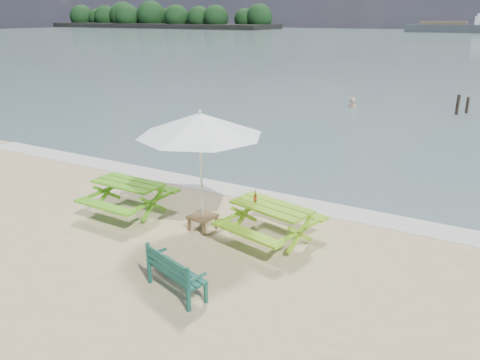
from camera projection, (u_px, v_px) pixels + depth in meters
The scene contains 11 objects.
sea at pixel (474, 44), 79.09m from camera, with size 300.00×300.00×0.00m, color slate.
foam_strip at pixel (260, 195), 12.85m from camera, with size 22.00×0.90×0.01m, color silver.
island_headland at pixel (160, 19), 173.67m from camera, with size 90.00×22.00×7.60m.
picnic_table_left at pixel (129, 198), 11.59m from camera, with size 1.80×1.99×0.83m.
picnic_table_right at pixel (271, 224), 10.17m from camera, with size 2.13×2.28×0.84m.
park_bench at pixel (177, 280), 8.30m from camera, with size 1.35×0.81×0.79m.
side_table at pixel (203, 222), 10.77m from camera, with size 0.61×0.61×0.36m.
patio_umbrella at pixel (200, 124), 10.00m from camera, with size 3.05×3.05×2.74m.
beer_bottle at pixel (255, 198), 10.20m from camera, with size 0.07×0.07×0.26m.
swimmer at pixel (352, 113), 25.32m from camera, with size 0.75×0.64×1.74m.
mooring_pilings at pixel (461, 107), 23.34m from camera, with size 0.55×0.75×1.18m.
Camera 1 is at (5.34, -6.13, 4.70)m, focal length 35.00 mm.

